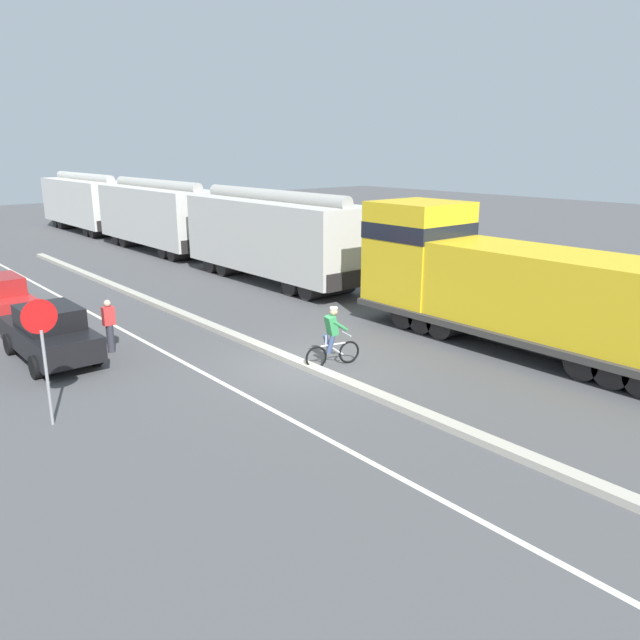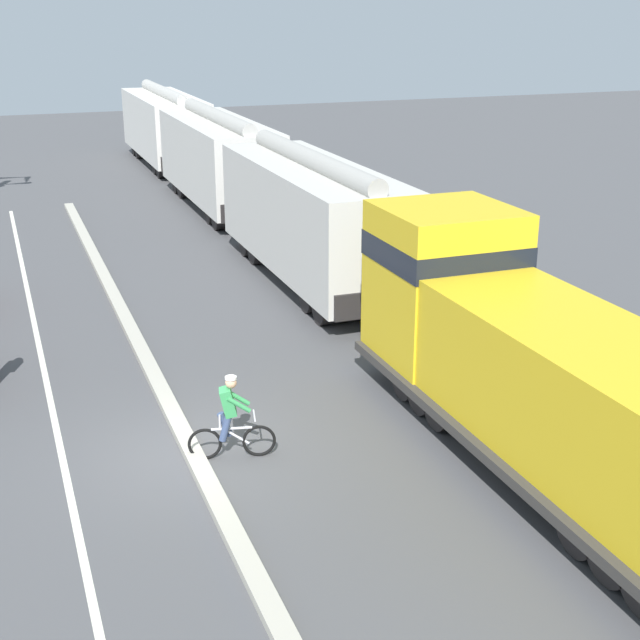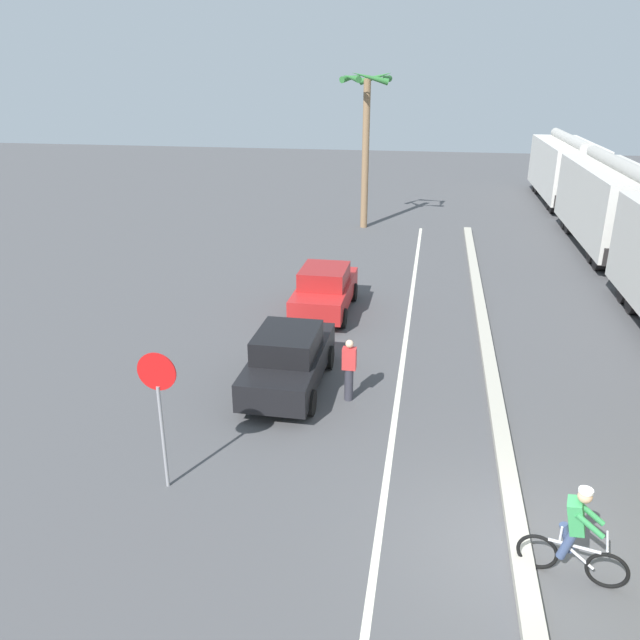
% 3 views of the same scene
% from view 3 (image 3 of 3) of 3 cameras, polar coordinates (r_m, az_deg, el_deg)
% --- Properties ---
extents(ground_plane, '(120.00, 120.00, 0.00)m').
position_cam_3_polar(ground_plane, '(11.84, 17.76, -19.55)').
color(ground_plane, '#4C4C4F').
extents(median_curb, '(0.36, 36.00, 0.16)m').
position_cam_3_polar(median_curb, '(16.79, 15.56, -5.88)').
color(median_curb, '#B2AD9E').
rests_on(median_curb, ground).
extents(lane_stripe, '(0.14, 36.00, 0.01)m').
position_cam_3_polar(lane_stripe, '(16.73, 7.31, -5.60)').
color(lane_stripe, silver).
rests_on(lane_stripe, ground).
extents(hopper_car_middle, '(2.90, 10.60, 4.18)m').
position_cam_3_polar(hopper_car_middle, '(31.87, 25.01, 9.59)').
color(hopper_car_middle, beige).
rests_on(hopper_car_middle, ground).
extents(hopper_car_trailing, '(2.90, 10.60, 4.18)m').
position_cam_3_polar(hopper_car_trailing, '(43.07, 21.46, 12.74)').
color(hopper_car_trailing, silver).
rests_on(hopper_car_trailing, ground).
extents(parked_car_black, '(1.85, 4.21, 1.62)m').
position_cam_3_polar(parked_car_black, '(15.98, -2.86, -3.55)').
color(parked_car_black, black).
rests_on(parked_car_black, ground).
extents(parked_car_red, '(1.85, 4.21, 1.62)m').
position_cam_3_polar(parked_car_red, '(21.10, 0.45, 2.82)').
color(parked_car_red, red).
rests_on(parked_car_red, ground).
extents(cyclist, '(1.68, 0.56, 1.71)m').
position_cam_3_polar(cyclist, '(11.13, 22.26, -17.83)').
color(cyclist, black).
rests_on(cyclist, ground).
extents(stop_sign, '(0.76, 0.08, 2.88)m').
position_cam_3_polar(stop_sign, '(12.08, -14.51, -6.64)').
color(stop_sign, gray).
rests_on(stop_sign, ground).
extents(palm_tree_near, '(2.62, 2.66, 7.83)m').
position_cam_3_polar(palm_tree_near, '(32.90, 4.24, 17.92)').
color(palm_tree_near, '#846647').
rests_on(palm_tree_near, ground).
extents(pedestrian_by_cars, '(0.34, 0.22, 1.62)m').
position_cam_3_polar(pedestrian_by_cars, '(15.37, 2.67, -4.49)').
color(pedestrian_by_cars, '#33333D').
rests_on(pedestrian_by_cars, ground).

